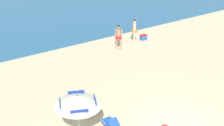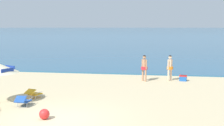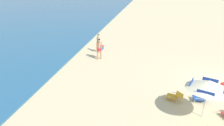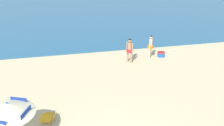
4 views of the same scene
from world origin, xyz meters
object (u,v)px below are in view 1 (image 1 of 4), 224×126
at_px(lounge_chair_under_umbrella, 110,122).
at_px(lounge_chair_facing_sea, 91,107).
at_px(person_standing_near_shore, 119,36).
at_px(cooler_box, 143,37).
at_px(beach_umbrella_striped_main, 78,100).
at_px(person_standing_beside, 134,29).

height_order(lounge_chair_under_umbrella, lounge_chair_facing_sea, lounge_chair_under_umbrella).
height_order(person_standing_near_shore, cooler_box, person_standing_near_shore).
bearing_deg(lounge_chair_facing_sea, lounge_chair_under_umbrella, -84.72).
height_order(lounge_chair_facing_sea, cooler_box, lounge_chair_facing_sea).
xyz_separation_m(beach_umbrella_striped_main, person_standing_near_shore, (6.79, 6.83, -0.72)).
bearing_deg(beach_umbrella_striped_main, person_standing_near_shore, 45.14).
height_order(lounge_chair_under_umbrella, cooler_box, lounge_chair_under_umbrella).
bearing_deg(lounge_chair_facing_sea, person_standing_beside, 40.07).
distance_m(lounge_chair_under_umbrella, cooler_box, 11.06).
bearing_deg(beach_umbrella_striped_main, person_standing_beside, 40.48).
bearing_deg(person_standing_near_shore, beach_umbrella_striped_main, -134.86).
distance_m(lounge_chair_under_umbrella, lounge_chair_facing_sea, 1.47).
xyz_separation_m(lounge_chair_under_umbrella, person_standing_beside, (7.14, 7.59, 0.76)).
relative_size(beach_umbrella_striped_main, person_standing_beside, 1.43).
height_order(person_standing_beside, cooler_box, person_standing_beside).
xyz_separation_m(lounge_chair_under_umbrella, cooler_box, (8.05, 7.59, -0.07)).
height_order(lounge_chair_facing_sea, person_standing_near_shore, person_standing_near_shore).
distance_m(lounge_chair_facing_sea, cooler_box, 10.22).
distance_m(person_standing_near_shore, person_standing_beside, 1.81).
xyz_separation_m(lounge_chair_facing_sea, person_standing_beside, (7.28, 6.12, 0.75)).
height_order(lounge_chair_under_umbrella, person_standing_near_shore, person_standing_near_shore).
xyz_separation_m(person_standing_beside, cooler_box, (0.91, 0.00, -0.82)).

